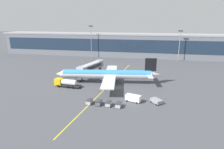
# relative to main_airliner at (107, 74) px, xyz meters

# --- Properties ---
(ground_plane) EXTENTS (700.00, 700.00, 0.00)m
(ground_plane) POSITION_rel_main_airliner_xyz_m (5.16, -4.68, -3.88)
(ground_plane) COLOR #47494F
(apron_lead_in_line) EXTENTS (7.71, 79.68, 0.01)m
(apron_lead_in_line) POSITION_rel_main_airliner_xyz_m (1.18, -2.68, -3.88)
(apron_lead_in_line) COLOR yellow
(apron_lead_in_line) RESTS_ON ground_plane
(terminal_building) EXTENTS (201.94, 17.16, 16.64)m
(terminal_building) POSITION_rel_main_airliner_xyz_m (2.87, 67.02, 4.46)
(terminal_building) COLOR slate
(terminal_building) RESTS_ON ground_plane
(main_airliner) EXTENTS (44.12, 35.41, 10.96)m
(main_airliner) POSITION_rel_main_airliner_xyz_m (0.00, 0.00, 0.00)
(main_airliner) COLOR silver
(main_airliner) RESTS_ON ground_plane
(jet_bridge) EXTENTS (7.82, 19.48, 6.59)m
(jet_bridge) POSITION_rel_main_airliner_xyz_m (-9.39, 8.49, 1.00)
(jet_bridge) COLOR #B2B7BC
(jet_bridge) RESTS_ON ground_plane
(fuel_tanker) EXTENTS (10.94, 3.23, 3.25)m
(fuel_tanker) POSITION_rel_main_airliner_xyz_m (-15.13, -8.29, -2.14)
(fuel_tanker) COLOR #232326
(fuel_tanker) RESTS_ON ground_plane
(pushback_tug) EXTENTS (4.23, 4.38, 1.40)m
(pushback_tug) POSITION_rel_main_airliner_xyz_m (20.29, -17.27, -3.04)
(pushback_tug) COLOR gray
(pushback_tug) RESTS_ON ground_plane
(crew_van) EXTENTS (5.40, 3.48, 2.30)m
(crew_van) POSITION_rel_main_airliner_xyz_m (12.88, -17.43, -2.57)
(crew_van) COLOR white
(crew_van) RESTS_ON ground_plane
(baggage_cart_0) EXTENTS (1.76, 2.74, 1.48)m
(baggage_cart_0) POSITION_rel_main_airliner_xyz_m (-0.75, -22.12, -3.10)
(baggage_cart_0) COLOR #B2B7BC
(baggage_cart_0) RESTS_ON ground_plane
(baggage_cart_1) EXTENTS (1.76, 2.74, 1.48)m
(baggage_cart_1) POSITION_rel_main_airliner_xyz_m (2.44, -22.30, -3.10)
(baggage_cart_1) COLOR #595B60
(baggage_cart_1) RESTS_ON ground_plane
(baggage_cart_2) EXTENTS (1.76, 2.74, 1.48)m
(baggage_cart_2) POSITION_rel_main_airliner_xyz_m (5.64, -22.49, -3.10)
(baggage_cart_2) COLOR #B2B7BC
(baggage_cart_2) RESTS_ON ground_plane
(baggage_cart_3) EXTENTS (1.76, 2.74, 1.48)m
(baggage_cart_3) POSITION_rel_main_airliner_xyz_m (8.83, -22.68, -3.10)
(baggage_cart_3) COLOR #B2B7BC
(baggage_cart_3) RESTS_ON ground_plane
(apron_light_mast_0) EXTENTS (2.80, 0.50, 22.41)m
(apron_light_mast_0) POSITION_rel_main_airliner_xyz_m (-24.54, 55.06, 9.29)
(apron_light_mast_0) COLOR gray
(apron_light_mast_0) RESTS_ON ground_plane
(apron_light_mast_2) EXTENTS (2.80, 0.50, 19.78)m
(apron_light_mast_2) POSITION_rel_main_airliner_xyz_m (34.86, 55.06, 7.91)
(apron_light_mast_2) COLOR gray
(apron_light_mast_2) RESTS_ON ground_plane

